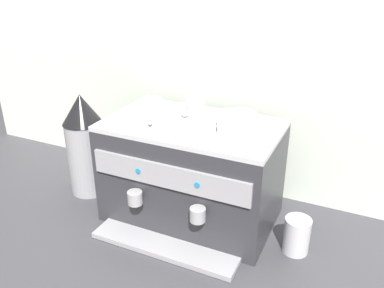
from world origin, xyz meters
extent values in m
plane|color=#38383D|center=(0.00, 0.00, 0.00)|extent=(4.00, 4.00, 0.00)
cube|color=silver|center=(0.00, 0.31, 0.52)|extent=(2.80, 0.03, 1.04)
cube|color=#2D2D33|center=(0.00, 0.00, 0.20)|extent=(0.67, 0.39, 0.40)
cube|color=#B7B7BC|center=(0.00, 0.00, 0.41)|extent=(0.67, 0.39, 0.02)
cube|color=#939399|center=(0.00, -0.20, 0.29)|extent=(0.61, 0.01, 0.09)
cylinder|color=#1E7AB7|center=(-0.12, -0.21, 0.29)|extent=(0.02, 0.01, 0.02)
cylinder|color=#1E7AB7|center=(0.12, -0.21, 0.29)|extent=(0.02, 0.01, 0.02)
cube|color=#939399|center=(0.00, -0.25, 0.01)|extent=(0.57, 0.12, 0.02)
cylinder|color=#939399|center=(-0.13, -0.23, 0.18)|extent=(0.06, 0.06, 0.05)
cylinder|color=#939399|center=(0.13, -0.23, 0.18)|extent=(0.06, 0.06, 0.05)
cylinder|color=white|center=(-0.14, -0.05, 0.45)|extent=(0.08, 0.08, 0.07)
torus|color=white|center=(-0.13, -0.10, 0.45)|extent=(0.03, 0.06, 0.06)
cylinder|color=white|center=(-0.03, 0.09, 0.45)|extent=(0.08, 0.08, 0.07)
torus|color=white|center=(-0.04, 0.04, 0.45)|extent=(0.03, 0.06, 0.05)
cylinder|color=white|center=(0.16, -0.05, 0.46)|extent=(0.08, 0.08, 0.08)
torus|color=white|center=(0.11, -0.03, 0.46)|extent=(0.06, 0.04, 0.06)
cylinder|color=silver|center=(0.06, -0.01, 0.43)|extent=(0.12, 0.12, 0.03)
cylinder|color=silver|center=(0.06, -0.01, 0.42)|extent=(0.06, 0.06, 0.01)
cylinder|color=silver|center=(0.16, 0.10, 0.43)|extent=(0.12, 0.12, 0.03)
cylinder|color=silver|center=(0.16, 0.10, 0.42)|extent=(0.07, 0.07, 0.01)
cylinder|color=silver|center=(-0.23, -0.11, 0.43)|extent=(0.09, 0.09, 0.03)
cylinder|color=silver|center=(-0.23, -0.11, 0.42)|extent=(0.05, 0.05, 0.01)
cylinder|color=silver|center=(-0.23, 0.09, 0.43)|extent=(0.09, 0.09, 0.04)
cylinder|color=silver|center=(-0.23, 0.09, 0.42)|extent=(0.05, 0.05, 0.01)
cylinder|color=#939399|center=(-0.51, -0.02, 0.17)|extent=(0.17, 0.17, 0.34)
cone|color=black|center=(-0.51, -0.02, 0.40)|extent=(0.17, 0.17, 0.13)
cylinder|color=#B7B7BC|center=(0.44, -0.05, 0.07)|extent=(0.10, 0.10, 0.14)
camera|label=1|loc=(0.59, -1.27, 0.97)|focal=37.30mm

